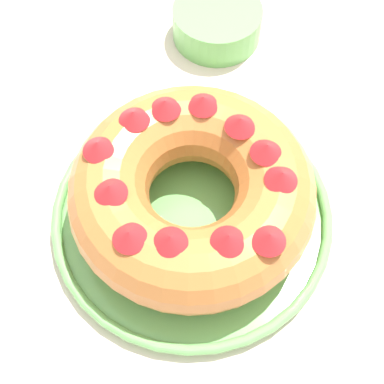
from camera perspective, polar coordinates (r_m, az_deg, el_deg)
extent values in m
plane|color=gray|center=(1.38, 0.87, -16.28)|extent=(8.00, 8.00, 0.00)
cube|color=beige|center=(0.67, 1.73, -2.33)|extent=(1.52, 1.02, 0.03)
cylinder|color=#6BB760|center=(0.64, 0.00, -2.57)|extent=(0.32, 0.32, 0.01)
torus|color=#6BB760|center=(0.63, 0.00, -2.21)|extent=(0.33, 0.33, 0.01)
torus|color=#C67538|center=(0.59, 0.00, 0.00)|extent=(0.27, 0.27, 0.09)
cone|color=red|center=(0.55, 9.56, 1.65)|extent=(0.04, 0.04, 0.01)
cone|color=red|center=(0.56, 7.99, 4.59)|extent=(0.05, 0.05, 0.01)
cone|color=red|center=(0.58, 5.22, 7.39)|extent=(0.05, 0.05, 0.01)
cone|color=red|center=(0.60, 1.21, 9.65)|extent=(0.04, 0.04, 0.01)
cone|color=red|center=(0.59, -2.85, 9.27)|extent=(0.05, 0.05, 0.01)
cone|color=red|center=(0.59, -6.23, 8.08)|extent=(0.05, 0.05, 0.01)
cone|color=red|center=(0.57, -10.01, 4.83)|extent=(0.05, 0.05, 0.01)
cone|color=red|center=(0.54, -8.73, 0.27)|extent=(0.05, 0.05, 0.01)
cone|color=red|center=(0.51, -6.71, -4.61)|extent=(0.05, 0.05, 0.01)
cone|color=red|center=(0.51, -2.33, -5.10)|extent=(0.05, 0.05, 0.01)
cone|color=red|center=(0.51, 3.89, -4.98)|extent=(0.04, 0.04, 0.01)
cone|color=red|center=(0.52, 8.25, -4.84)|extent=(0.05, 0.05, 0.01)
cylinder|color=#6BB760|center=(0.81, 2.68, 17.58)|extent=(0.13, 0.13, 0.05)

